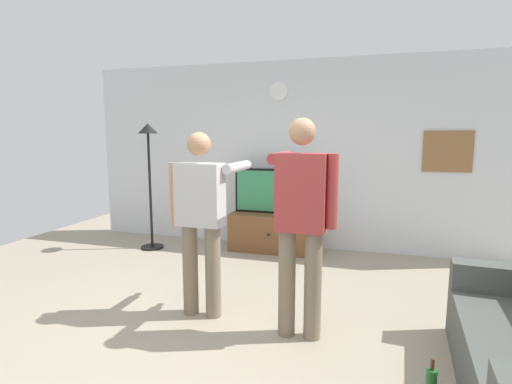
% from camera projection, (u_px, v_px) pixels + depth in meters
% --- Properties ---
extents(ground_plane, '(8.40, 8.40, 0.00)m').
position_uv_depth(ground_plane, '(221.00, 344.00, 3.10)').
color(ground_plane, '#9E937F').
extents(back_wall, '(6.40, 0.10, 2.70)m').
position_uv_depth(back_wall, '(295.00, 155.00, 5.70)').
color(back_wall, silver).
rests_on(back_wall, ground_plane).
extents(tv_stand, '(1.20, 0.54, 0.53)m').
position_uv_depth(tv_stand, '(273.00, 232.00, 5.59)').
color(tv_stand, brown).
rests_on(tv_stand, ground_plane).
extents(television, '(1.15, 0.07, 0.64)m').
position_uv_depth(television, '(274.00, 191.00, 5.55)').
color(television, black).
rests_on(television, tv_stand).
extents(wall_clock, '(0.26, 0.03, 0.26)m').
position_uv_depth(wall_clock, '(279.00, 91.00, 5.58)').
color(wall_clock, white).
extents(framed_picture, '(0.60, 0.04, 0.53)m').
position_uv_depth(framed_picture, '(448.00, 151.00, 5.07)').
color(framed_picture, olive).
extents(floor_lamp, '(0.32, 0.32, 1.81)m').
position_uv_depth(floor_lamp, '(149.00, 160.00, 5.55)').
color(floor_lamp, black).
rests_on(floor_lamp, ground_plane).
extents(person_standing_nearer_lamp, '(0.59, 0.78, 1.67)m').
position_uv_depth(person_standing_nearer_lamp, '(201.00, 214.00, 3.49)').
color(person_standing_nearer_lamp, '#7A6B56').
rests_on(person_standing_nearer_lamp, ground_plane).
extents(person_standing_nearer_couch, '(0.57, 0.78, 1.77)m').
position_uv_depth(person_standing_nearer_couch, '(301.00, 216.00, 3.10)').
color(person_standing_nearer_couch, '#7A6B56').
rests_on(person_standing_nearer_couch, ground_plane).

